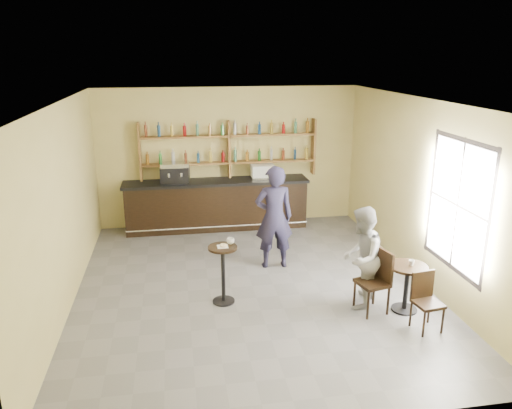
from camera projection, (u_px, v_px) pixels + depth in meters
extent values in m
plane|color=slate|center=(252.00, 286.00, 8.77)|extent=(7.00, 7.00, 0.00)
plane|color=white|center=(252.00, 101.00, 7.83)|extent=(7.00, 7.00, 0.00)
plane|color=#CABB73|center=(229.00, 157.00, 11.60)|extent=(7.00, 0.00, 7.00)
plane|color=#CABB73|center=(307.00, 296.00, 5.00)|extent=(7.00, 0.00, 7.00)
plane|color=#CABB73|center=(64.00, 208.00, 7.83)|extent=(0.00, 7.00, 7.00)
plane|color=#CABB73|center=(420.00, 191.00, 8.77)|extent=(0.00, 7.00, 7.00)
plane|color=white|center=(458.00, 205.00, 7.61)|extent=(0.00, 2.00, 2.00)
cube|color=white|center=(223.00, 247.00, 7.94)|extent=(0.17, 0.17, 0.00)
torus|color=#BC9045|center=(223.00, 245.00, 7.92)|extent=(0.12, 0.12, 0.04)
imported|color=white|center=(231.00, 241.00, 8.04)|extent=(0.16, 0.16, 0.10)
imported|color=black|center=(274.00, 217.00, 9.31)|extent=(0.72, 0.48, 1.97)
imported|color=white|center=(412.00, 263.00, 7.73)|extent=(0.10, 0.10, 0.08)
imported|color=gray|center=(361.00, 258.00, 7.89)|extent=(0.97, 1.02, 1.65)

